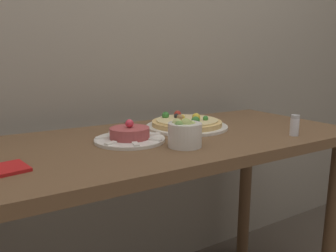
% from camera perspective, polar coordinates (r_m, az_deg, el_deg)
% --- Properties ---
extents(dining_table, '(1.35, 0.61, 0.79)m').
position_cam_1_polar(dining_table, '(1.15, 0.08, -7.99)').
color(dining_table, brown).
rests_on(dining_table, ground_plane).
extents(pizza_plate, '(0.31, 0.31, 0.06)m').
position_cam_1_polar(pizza_plate, '(1.25, 3.28, 0.42)').
color(pizza_plate, silver).
rests_on(pizza_plate, dining_table).
extents(tartare_plate, '(0.23, 0.23, 0.07)m').
position_cam_1_polar(tartare_plate, '(1.05, -6.68, -1.73)').
color(tartare_plate, silver).
rests_on(tartare_plate, dining_table).
extents(small_bowl, '(0.10, 0.10, 0.09)m').
position_cam_1_polar(small_bowl, '(0.98, 2.92, -1.17)').
color(small_bowl, silver).
rests_on(small_bowl, dining_table).
extents(salt_shaker, '(0.03, 0.03, 0.07)m').
position_cam_1_polar(salt_shaker, '(1.20, 21.18, 0.09)').
color(salt_shaker, silver).
rests_on(salt_shaker, dining_table).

